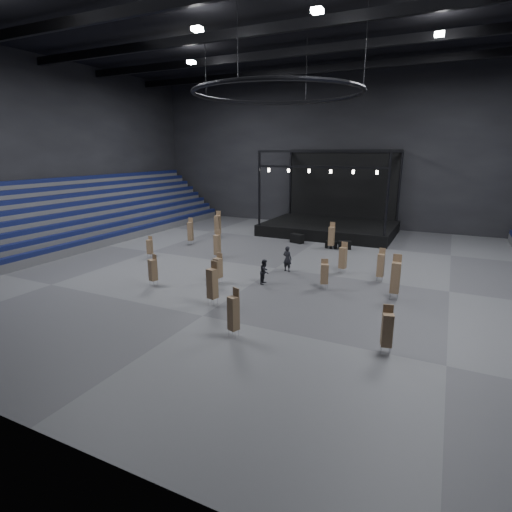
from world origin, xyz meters
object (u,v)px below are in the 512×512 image
at_px(stage, 332,220).
at_px(chair_stack_0, 190,231).
at_px(chair_stack_5, 396,277).
at_px(crew_member, 265,272).
at_px(chair_stack_8, 150,246).
at_px(flight_case_left, 297,238).
at_px(chair_stack_2, 234,312).
at_px(flight_case_mid, 331,245).
at_px(flight_case_right, 345,245).
at_px(chair_stack_7, 153,269).
at_px(chair_stack_3, 324,273).
at_px(chair_stack_11, 217,244).
at_px(chair_stack_12, 381,265).
at_px(chair_stack_6, 218,267).
at_px(chair_stack_1, 331,236).
at_px(man_center, 287,259).
at_px(chair_stack_9, 212,283).
at_px(chair_stack_4, 387,329).
at_px(chair_stack_10, 218,224).
at_px(chair_stack_13, 343,257).

xyz_separation_m(stage, chair_stack_0, (-10.98, -12.07, -0.10)).
distance_m(chair_stack_5, crew_member, 8.63).
height_order(stage, chair_stack_8, stage).
relative_size(chair_stack_0, chair_stack_5, 0.92).
bearing_deg(flight_case_left, chair_stack_2, -78.20).
bearing_deg(chair_stack_2, chair_stack_5, 74.94).
distance_m(flight_case_mid, flight_case_right, 1.27).
height_order(flight_case_right, chair_stack_7, chair_stack_7).
distance_m(chair_stack_3, crew_member, 4.14).
bearing_deg(chair_stack_3, chair_stack_0, 134.19).
distance_m(flight_case_mid, chair_stack_11, 11.23).
distance_m(flight_case_mid, chair_stack_0, 13.85).
height_order(flight_case_left, chair_stack_12, chair_stack_12).
distance_m(flight_case_mid, chair_stack_5, 13.72).
xyz_separation_m(flight_case_mid, chair_stack_6, (-4.35, -13.65, 0.80)).
xyz_separation_m(stage, chair_stack_12, (7.97, -16.02, -0.21)).
bearing_deg(chair_stack_8, chair_stack_1, 31.23).
xyz_separation_m(flight_case_right, chair_stack_0, (-14.35, -4.63, 0.96)).
bearing_deg(flight_case_left, flight_case_mid, -12.33).
bearing_deg(chair_stack_1, chair_stack_3, -76.32).
xyz_separation_m(chair_stack_0, chair_stack_12, (18.94, -3.95, -0.11)).
xyz_separation_m(man_center, crew_member, (-0.33, -3.48, -0.12)).
height_order(chair_stack_5, chair_stack_9, chair_stack_5).
distance_m(chair_stack_4, chair_stack_12, 10.89).
xyz_separation_m(chair_stack_3, crew_member, (-4.08, -0.69, -0.24)).
distance_m(chair_stack_0, chair_stack_6, 12.76).
relative_size(chair_stack_0, chair_stack_12, 1.10).
distance_m(flight_case_left, chair_stack_9, 18.20).
distance_m(flight_case_right, chair_stack_7, 18.80).
bearing_deg(chair_stack_10, chair_stack_12, -24.09).
xyz_separation_m(chair_stack_6, crew_member, (2.99, 1.32, -0.28)).
relative_size(chair_stack_9, chair_stack_11, 1.07).
bearing_deg(flight_case_right, chair_stack_13, -77.66).
distance_m(flight_case_left, chair_stack_2, 21.83).
xyz_separation_m(chair_stack_3, chair_stack_13, (0.22, 4.13, 0.14)).
height_order(chair_stack_4, chair_stack_8, chair_stack_4).
height_order(chair_stack_2, chair_stack_4, chair_stack_2).
distance_m(stage, flight_case_left, 7.14).
distance_m(chair_stack_5, chair_stack_11, 15.42).
bearing_deg(chair_stack_12, chair_stack_11, -177.94).
height_order(chair_stack_4, chair_stack_13, chair_stack_13).
xyz_separation_m(chair_stack_11, chair_stack_13, (10.72, 0.54, -0.04)).
relative_size(chair_stack_3, chair_stack_9, 0.76).
bearing_deg(chair_stack_5, stage, 113.31).
xyz_separation_m(chair_stack_2, man_center, (-1.73, 11.68, -0.30)).
relative_size(man_center, crew_member, 1.14).
xyz_separation_m(chair_stack_9, crew_member, (1.16, 4.98, -0.52)).
xyz_separation_m(flight_case_mid, chair_stack_3, (2.71, -11.63, 0.76)).
bearing_deg(chair_stack_0, chair_stack_4, -48.48).
bearing_deg(chair_stack_1, chair_stack_12, -53.21).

